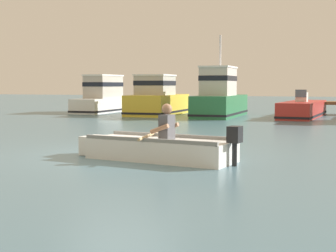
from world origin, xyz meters
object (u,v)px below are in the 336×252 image
moored_boat_yellow (157,100)px  moored_boat_green (220,98)px  rowboat_with_person (158,148)px  moored_boat_red (303,110)px  moored_boat_white (107,98)px

moored_boat_yellow → moored_boat_green: 3.50m
rowboat_with_person → moored_boat_red: (1.53, 15.61, 0.12)m
moored_boat_red → moored_boat_green: bearing=-165.6°
rowboat_with_person → moored_boat_yellow: 16.11m
moored_boat_white → moored_boat_green: 7.65m
moored_boat_yellow → moored_boat_green: (3.48, -0.39, 0.12)m
moored_boat_green → rowboat_with_person: bearing=-80.7°
moored_boat_white → moored_boat_yellow: 4.24m
rowboat_with_person → moored_boat_red: bearing=84.4°
moored_boat_red → moored_boat_white: bearing=174.3°
rowboat_with_person → moored_boat_green: (-2.40, 14.61, 0.67)m
moored_boat_white → moored_boat_red: (11.28, -1.12, -0.42)m
moored_boat_green → moored_boat_red: bearing=14.4°
rowboat_with_person → moored_boat_red: moored_boat_red is taller
rowboat_with_person → moored_boat_white: 19.37m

